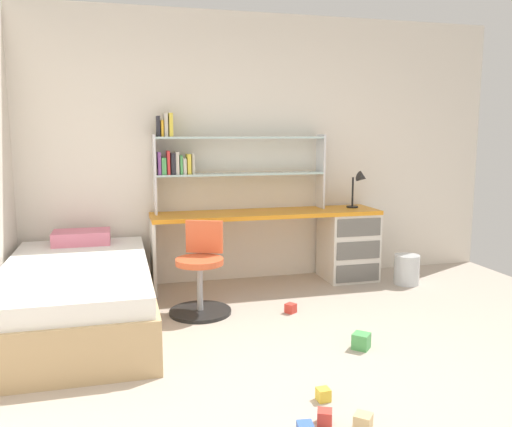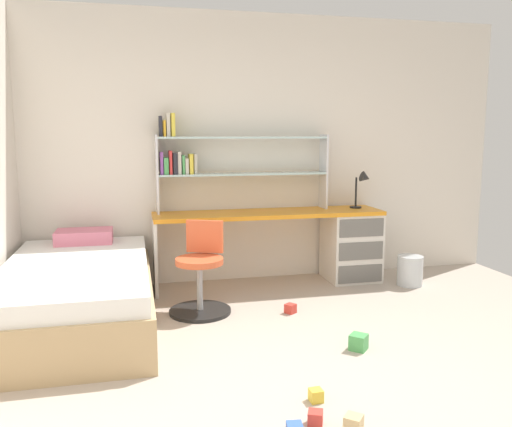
% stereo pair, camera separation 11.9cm
% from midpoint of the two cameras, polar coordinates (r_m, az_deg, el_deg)
% --- Properties ---
extents(ground_plane, '(5.41, 6.52, 0.02)m').
position_cam_midpoint_polar(ground_plane, '(3.12, 10.91, -20.40)').
color(ground_plane, '#B2A393').
extents(room_shell, '(5.41, 6.52, 2.68)m').
position_cam_midpoint_polar(room_shell, '(3.71, -14.91, 5.95)').
color(room_shell, silver).
rests_on(room_shell, ground_plane).
extents(desk, '(2.26, 0.51, 0.74)m').
position_cam_midpoint_polar(desk, '(5.41, 6.90, -2.85)').
color(desk, orange).
rests_on(desk, ground_plane).
extents(bookshelf_hutch, '(1.70, 0.22, 0.95)m').
position_cam_midpoint_polar(bookshelf_hutch, '(5.15, -4.94, 5.99)').
color(bookshelf_hutch, silver).
rests_on(bookshelf_hutch, desk).
extents(desk_lamp, '(0.20, 0.17, 0.38)m').
position_cam_midpoint_polar(desk_lamp, '(5.49, 10.62, 3.24)').
color(desk_lamp, black).
rests_on(desk_lamp, desk).
extents(swivel_chair, '(0.52, 0.52, 0.76)m').
position_cam_midpoint_polar(swivel_chair, '(4.46, -6.80, -6.99)').
color(swivel_chair, black).
rests_on(swivel_chair, ground_plane).
extents(bed_platform, '(1.14, 2.07, 0.63)m').
position_cam_midpoint_polar(bed_platform, '(4.36, -19.60, -8.39)').
color(bed_platform, tan).
rests_on(bed_platform, ground_plane).
extents(waste_bin, '(0.25, 0.25, 0.30)m').
position_cam_midpoint_polar(waste_bin, '(5.48, 15.46, -5.89)').
color(waste_bin, silver).
rests_on(waste_bin, ground_plane).
extents(toy_block_yellow_0, '(0.07, 0.07, 0.07)m').
position_cam_midpoint_polar(toy_block_yellow_0, '(3.15, 6.20, -18.97)').
color(toy_block_yellow_0, gold).
rests_on(toy_block_yellow_0, ground_plane).
extents(toy_block_green_1, '(0.16, 0.16, 0.11)m').
position_cam_midpoint_polar(toy_block_green_1, '(3.85, 10.48, -13.48)').
color(toy_block_green_1, '#479E51').
rests_on(toy_block_green_1, ground_plane).
extents(toy_block_red_2, '(0.10, 0.10, 0.08)m').
position_cam_midpoint_polar(toy_block_red_2, '(2.94, 6.24, -21.16)').
color(toy_block_red_2, red).
rests_on(toy_block_red_2, ground_plane).
extents(toy_block_natural_4, '(0.12, 0.12, 0.08)m').
position_cam_midpoint_polar(toy_block_natural_4, '(2.91, 10.33, -21.41)').
color(toy_block_natural_4, tan).
rests_on(toy_block_natural_4, ground_plane).
extents(toy_block_red_5, '(0.11, 0.11, 0.08)m').
position_cam_midpoint_polar(toy_block_red_5, '(4.50, 3.02, -10.24)').
color(toy_block_red_5, red).
rests_on(toy_block_red_5, ground_plane).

